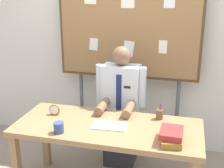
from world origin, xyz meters
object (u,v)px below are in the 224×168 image
(coffee_mug, at_px, (59,127))
(pen_holder, at_px, (160,114))
(desk_clock, at_px, (55,110))
(book_stack, at_px, (171,136))
(bulletin_board, at_px, (128,26))
(person, at_px, (121,112))
(open_notebook, at_px, (109,126))
(desk, at_px, (107,134))

(coffee_mug, relative_size, pen_holder, 0.61)
(desk_clock, height_order, coffee_mug, desk_clock)
(book_stack, xyz_separation_m, coffee_mug, (-0.97, -0.08, -0.00))
(bulletin_board, bearing_deg, book_stack, -61.34)
(book_stack, xyz_separation_m, pen_holder, (-0.14, 0.43, -0.00))
(person, height_order, coffee_mug, person)
(open_notebook, distance_m, desk_clock, 0.61)
(desk_clock, distance_m, coffee_mug, 0.40)
(desk, height_order, open_notebook, open_notebook)
(desk, height_order, desk_clock, desk_clock)
(desk, distance_m, bulletin_board, 1.28)
(pen_holder, bearing_deg, book_stack, -72.20)
(bulletin_board, bearing_deg, person, -89.99)
(desk, bearing_deg, book_stack, -15.89)
(coffee_mug, bearing_deg, pen_holder, 31.45)
(open_notebook, xyz_separation_m, coffee_mug, (-0.40, -0.23, 0.04))
(bulletin_board, relative_size, pen_holder, 13.65)
(bulletin_board, distance_m, book_stack, 1.44)
(desk_clock, bearing_deg, open_notebook, -11.06)
(bulletin_board, height_order, book_stack, bulletin_board)
(desk_clock, relative_size, pen_holder, 0.69)
(coffee_mug, distance_m, pen_holder, 0.97)
(bulletin_board, xyz_separation_m, open_notebook, (0.02, -0.93, -0.79))
(open_notebook, bearing_deg, person, 92.37)
(pen_holder, bearing_deg, person, 146.88)
(open_notebook, bearing_deg, coffee_mug, -150.22)
(desk, bearing_deg, desk_clock, 170.41)
(person, relative_size, book_stack, 4.53)
(pen_holder, bearing_deg, coffee_mug, -148.55)
(book_stack, bearing_deg, pen_holder, 107.80)
(desk, xyz_separation_m, person, (0.00, 0.56, -0.01))
(bulletin_board, height_order, coffee_mug, bulletin_board)
(desk, xyz_separation_m, coffee_mug, (-0.38, -0.25, 0.14))
(open_notebook, height_order, desk_clock, desk_clock)
(book_stack, xyz_separation_m, open_notebook, (-0.57, 0.15, -0.05))
(desk, relative_size, person, 1.26)
(bulletin_board, distance_m, desk_clock, 1.25)
(desk, height_order, bulletin_board, bulletin_board)
(person, distance_m, bulletin_board, 0.97)
(bulletin_board, bearing_deg, pen_holder, -55.24)
(desk_clock, bearing_deg, person, 38.49)
(desk, xyz_separation_m, desk_clock, (-0.58, 0.10, 0.14))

